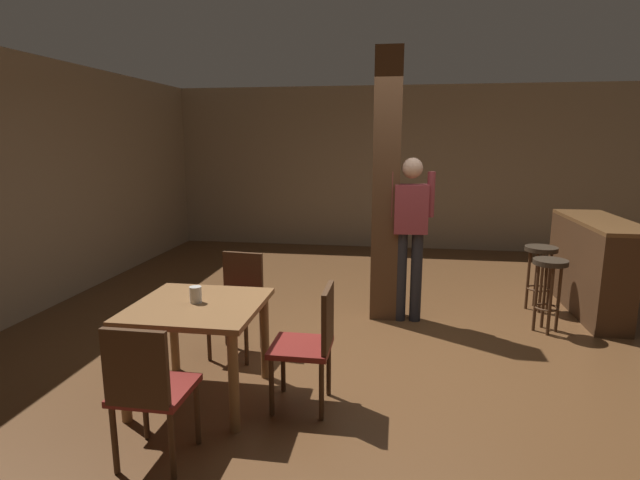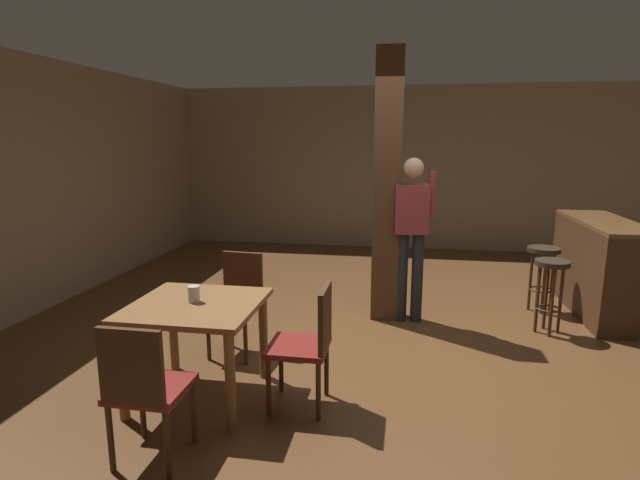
{
  "view_description": "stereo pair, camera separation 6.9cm",
  "coord_description": "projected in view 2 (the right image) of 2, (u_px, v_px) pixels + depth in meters",
  "views": [
    {
      "loc": [
        -0.03,
        -4.39,
        1.9
      ],
      "look_at": [
        -0.74,
        0.12,
        0.98
      ],
      "focal_mm": 28.0,
      "sensor_mm": 36.0,
      "label": 1
    },
    {
      "loc": [
        0.03,
        -4.38,
        1.9
      ],
      "look_at": [
        -0.74,
        0.12,
        0.98
      ],
      "focal_mm": 28.0,
      "sensor_mm": 36.0,
      "label": 2
    }
  ],
  "objects": [
    {
      "name": "pillar",
      "position": [
        387.0,
        188.0,
        5.18
      ],
      "size": [
        0.28,
        0.28,
        2.8
      ],
      "primitive_type": "cube",
      "color": "#4C301C",
      "rests_on": "ground_plane"
    },
    {
      "name": "napkin_cup",
      "position": [
        194.0,
        294.0,
        3.62
      ],
      "size": [
        0.09,
        0.09,
        0.12
      ],
      "primitive_type": "cylinder",
      "color": "beige",
      "rests_on": "dining_table"
    },
    {
      "name": "bar_stool_mid",
      "position": [
        543.0,
        263.0,
        5.54
      ],
      "size": [
        0.35,
        0.35,
        0.73
      ],
      "color": "#2D2319",
      "rests_on": "ground_plane"
    },
    {
      "name": "bar_stool_near",
      "position": [
        551.0,
        280.0,
        4.89
      ],
      "size": [
        0.33,
        0.33,
        0.74
      ],
      "color": "#2D2319",
      "rests_on": "ground_plane"
    },
    {
      "name": "chair_east",
      "position": [
        309.0,
        340.0,
        3.52
      ],
      "size": [
        0.42,
        0.42,
        0.89
      ],
      "color": "maroon",
      "rests_on": "ground_plane"
    },
    {
      "name": "standing_person",
      "position": [
        411.0,
        228.0,
        5.13
      ],
      "size": [
        0.47,
        0.22,
        1.72
      ],
      "color": "maroon",
      "rests_on": "ground_plane"
    },
    {
      "name": "ground_plane",
      "position": [
        396.0,
        349.0,
        4.61
      ],
      "size": [
        10.8,
        10.8,
        0.0
      ],
      "primitive_type": "plane",
      "color": "brown"
    },
    {
      "name": "bar_counter",
      "position": [
        592.0,
        266.0,
        5.51
      ],
      "size": [
        0.56,
        1.68,
        1.04
      ],
      "color": "brown",
      "rests_on": "ground_plane"
    },
    {
      "name": "chair_north",
      "position": [
        238.0,
        298.0,
        4.47
      ],
      "size": [
        0.46,
        0.46,
        0.89
      ],
      "color": "maroon",
      "rests_on": "ground_plane"
    },
    {
      "name": "wall_back",
      "position": [
        404.0,
        169.0,
        8.68
      ],
      "size": [
        8.0,
        0.1,
        2.8
      ],
      "primitive_type": "cube",
      "color": "gray",
      "rests_on": "ground_plane"
    },
    {
      "name": "dining_table",
      "position": [
        197.0,
        319.0,
        3.64
      ],
      "size": [
        0.91,
        0.91,
        0.74
      ],
      "color": "brown",
      "rests_on": "ground_plane"
    },
    {
      "name": "chair_south",
      "position": [
        144.0,
        386.0,
        2.87
      ],
      "size": [
        0.42,
        0.42,
        0.89
      ],
      "color": "maroon",
      "rests_on": "ground_plane"
    }
  ]
}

